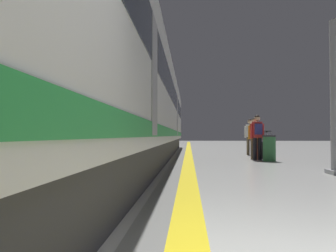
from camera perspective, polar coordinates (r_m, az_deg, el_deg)
name	(u,v)px	position (r m, az deg, el deg)	size (l,w,h in m)	color
safety_line_strip	(188,163)	(11.97, 3.22, -5.79)	(0.36, 80.00, 0.01)	yellow
tactile_edge_band	(180,163)	(11.97, 1.82, -5.79)	(0.54, 80.00, 0.01)	slate
high_speed_train	(126,86)	(11.97, -6.63, 6.22)	(2.94, 36.13, 4.97)	#38383D
passenger_near	(257,133)	(13.62, 13.86, -1.12)	(0.51, 0.34, 1.65)	black
suitcase_near	(268,150)	(13.47, 15.38, -3.71)	(0.40, 0.28, 1.06)	black
passenger_mid	(254,135)	(14.05, 13.41, -1.41)	(0.48, 0.24, 1.57)	brown
suitcase_mid	(264,150)	(13.89, 14.90, -3.70)	(0.41, 0.29, 1.04)	#A51E1E
passenger_far	(250,134)	(17.19, 12.74, -1.23)	(0.50, 0.30, 1.67)	brown
suitcase_far	(258,148)	(16.96, 13.99, -3.30)	(0.44, 0.39, 1.04)	#19234C
waste_bin	(269,148)	(13.21, 15.61, -3.36)	(0.46, 0.46, 0.91)	#2D6638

